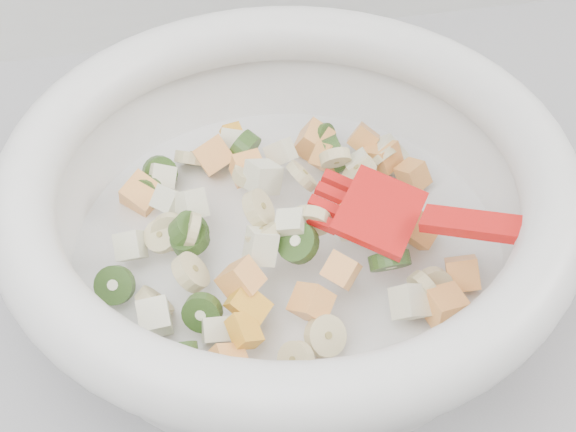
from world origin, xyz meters
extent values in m
cylinder|color=silver|center=(-0.04, 1.44, 0.91)|extent=(0.31, 0.31, 0.02)
torus|color=silver|center=(-0.04, 1.44, 0.98)|extent=(0.38, 0.38, 0.04)
cylinder|color=beige|center=(-0.06, 1.48, 0.95)|extent=(0.03, 0.03, 0.02)
cylinder|color=beige|center=(-0.11, 1.40, 0.94)|extent=(0.03, 0.03, 0.03)
cylinder|color=beige|center=(-0.12, 1.44, 0.94)|extent=(0.03, 0.03, 0.02)
cylinder|color=beige|center=(0.04, 1.37, 0.94)|extent=(0.02, 0.03, 0.03)
cylinder|color=beige|center=(-0.02, 1.42, 0.96)|extent=(0.03, 0.02, 0.03)
cylinder|color=beige|center=(-0.10, 1.43, 0.95)|extent=(0.02, 0.03, 0.03)
cylinder|color=beige|center=(-0.09, 1.53, 0.93)|extent=(0.04, 0.03, 0.03)
cylinder|color=beige|center=(0.05, 1.50, 0.93)|extent=(0.03, 0.03, 0.02)
cylinder|color=beige|center=(-0.05, 1.33, 0.94)|extent=(0.03, 0.03, 0.03)
cylinder|color=beige|center=(0.01, 1.48, 0.95)|extent=(0.03, 0.02, 0.03)
cylinder|color=beige|center=(-0.06, 1.41, 0.96)|extent=(0.03, 0.02, 0.03)
cylinder|color=beige|center=(0.02, 1.47, 0.95)|extent=(0.03, 0.03, 0.03)
cylinder|color=beige|center=(-0.13, 1.39, 0.93)|extent=(0.03, 0.04, 0.03)
cylinder|color=beige|center=(-0.12, 1.45, 0.94)|extent=(0.04, 0.02, 0.03)
cylinder|color=beige|center=(0.05, 1.37, 0.93)|extent=(0.03, 0.02, 0.03)
cylinder|color=beige|center=(-0.03, 1.34, 0.93)|extent=(0.03, 0.03, 0.03)
cylinder|color=beige|center=(0.01, 1.44, 0.95)|extent=(0.03, 0.02, 0.03)
cylinder|color=beige|center=(-0.02, 1.46, 0.96)|extent=(0.03, 0.03, 0.03)
cylinder|color=beige|center=(-0.06, 1.43, 0.96)|extent=(0.03, 0.04, 0.03)
cube|color=#FFAC50|center=(-0.04, 1.36, 0.94)|extent=(0.03, 0.03, 0.03)
cube|color=#FFAC50|center=(0.07, 1.38, 0.93)|extent=(0.03, 0.03, 0.03)
cube|color=#FFAC50|center=(0.04, 1.52, 0.93)|extent=(0.03, 0.03, 0.03)
cube|color=#FFAC50|center=(0.05, 1.35, 0.93)|extent=(0.02, 0.03, 0.03)
cube|color=#FFAC50|center=(-0.06, 1.49, 0.95)|extent=(0.02, 0.03, 0.03)
cube|color=#FFAC50|center=(0.05, 1.50, 0.93)|extent=(0.03, 0.04, 0.03)
cube|color=#FFAC50|center=(-0.13, 1.50, 0.93)|extent=(0.03, 0.04, 0.04)
cube|color=#FFAC50|center=(0.00, 1.42, 0.95)|extent=(0.03, 0.03, 0.03)
cube|color=#FFAC50|center=(0.05, 1.42, 0.93)|extent=(0.03, 0.03, 0.03)
cube|color=#FFAC50|center=(0.07, 1.48, 0.93)|extent=(0.03, 0.03, 0.03)
cube|color=#FFAC50|center=(-0.01, 1.38, 0.95)|extent=(0.03, 0.03, 0.02)
cube|color=#FFAC50|center=(-0.08, 1.38, 0.95)|extent=(0.03, 0.03, 0.03)
cube|color=#FFAC50|center=(0.00, 1.53, 0.93)|extent=(0.04, 0.04, 0.03)
cube|color=#FFAC50|center=(-0.08, 1.52, 0.94)|extent=(0.03, 0.04, 0.04)
cube|color=#FFAC50|center=(0.00, 1.50, 0.94)|extent=(0.03, 0.02, 0.03)
cube|color=#FFAC50|center=(-0.05, 1.48, 0.95)|extent=(0.03, 0.02, 0.03)
cube|color=#FFAC50|center=(-0.10, 1.33, 0.93)|extent=(0.03, 0.03, 0.03)
cylinder|color=#47822B|center=(-0.16, 1.41, 0.93)|extent=(0.04, 0.03, 0.03)
cylinder|color=#47822B|center=(-0.10, 1.37, 0.94)|extent=(0.03, 0.02, 0.03)
cylinder|color=#47822B|center=(0.01, 1.53, 0.93)|extent=(0.03, 0.03, 0.03)
cylinder|color=#47822B|center=(-0.13, 1.50, 0.93)|extent=(0.04, 0.02, 0.03)
cylinder|color=#47822B|center=(-0.10, 1.44, 0.95)|extent=(0.03, 0.03, 0.03)
cylinder|color=#47822B|center=(-0.10, 1.43, 0.94)|extent=(0.03, 0.03, 0.02)
cylinder|color=#47822B|center=(0.02, 1.38, 0.95)|extent=(0.03, 0.02, 0.03)
cylinder|color=#47822B|center=(-0.12, 1.52, 0.93)|extent=(0.04, 0.03, 0.04)
cylinder|color=#47822B|center=(-0.12, 1.35, 0.93)|extent=(0.04, 0.03, 0.03)
cylinder|color=#47822B|center=(0.01, 1.50, 0.94)|extent=(0.02, 0.04, 0.04)
cylinder|color=#47822B|center=(-0.05, 1.53, 0.94)|extent=(0.03, 0.04, 0.04)
cylinder|color=#47822B|center=(0.04, 1.44, 0.94)|extent=(0.03, 0.03, 0.02)
cylinder|color=#47822B|center=(-0.04, 1.40, 0.95)|extent=(0.03, 0.04, 0.03)
cube|color=beige|center=(-0.14, 1.44, 0.94)|extent=(0.02, 0.03, 0.03)
cube|color=beige|center=(-0.04, 1.41, 0.96)|extent=(0.03, 0.02, 0.03)
cube|color=beige|center=(-0.10, 1.46, 0.95)|extent=(0.03, 0.03, 0.03)
cube|color=beige|center=(0.03, 1.36, 0.94)|extent=(0.03, 0.03, 0.03)
cube|color=beige|center=(-0.05, 1.47, 0.96)|extent=(0.03, 0.03, 0.03)
cube|color=beige|center=(-0.13, 1.38, 0.93)|extent=(0.02, 0.03, 0.03)
cube|color=beige|center=(-0.06, 1.54, 0.93)|extent=(0.03, 0.03, 0.02)
cube|color=beige|center=(-0.11, 1.47, 0.94)|extent=(0.03, 0.03, 0.03)
cube|color=beige|center=(-0.06, 1.41, 0.95)|extent=(0.02, 0.03, 0.03)
cube|color=beige|center=(-0.03, 1.50, 0.95)|extent=(0.03, 0.03, 0.03)
cube|color=beige|center=(-0.12, 1.51, 0.93)|extent=(0.03, 0.03, 0.03)
cube|color=beige|center=(-0.10, 1.36, 0.93)|extent=(0.02, 0.02, 0.02)
cube|color=beige|center=(0.00, 1.42, 0.95)|extent=(0.03, 0.03, 0.03)
cube|color=beige|center=(0.03, 1.48, 0.94)|extent=(0.02, 0.02, 0.03)
cube|color=beige|center=(0.05, 1.50, 0.93)|extent=(0.04, 0.04, 0.03)
cube|color=#FF9D2E|center=(-0.06, 1.55, 0.93)|extent=(0.02, 0.03, 0.02)
cube|color=#FF9D2E|center=(-0.10, 1.33, 0.93)|extent=(0.03, 0.03, 0.03)
cube|color=#FF9D2E|center=(-0.08, 1.35, 0.94)|extent=(0.02, 0.03, 0.02)
cube|color=#FF9D2E|center=(-0.08, 1.37, 0.94)|extent=(0.03, 0.03, 0.03)
cube|color=red|center=(0.02, 1.41, 0.97)|extent=(0.07, 0.08, 0.02)
cube|color=red|center=(0.00, 1.44, 0.96)|extent=(0.03, 0.02, 0.01)
cube|color=red|center=(-0.01, 1.43, 0.96)|extent=(0.03, 0.02, 0.01)
cube|color=red|center=(-0.01, 1.42, 0.96)|extent=(0.03, 0.02, 0.01)
cube|color=red|center=(-0.02, 1.41, 0.96)|extent=(0.03, 0.02, 0.01)
cube|color=red|center=(0.12, 1.34, 0.99)|extent=(0.16, 0.11, 0.04)
camera|label=1|loc=(-0.12, 1.02, 1.37)|focal=55.00mm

